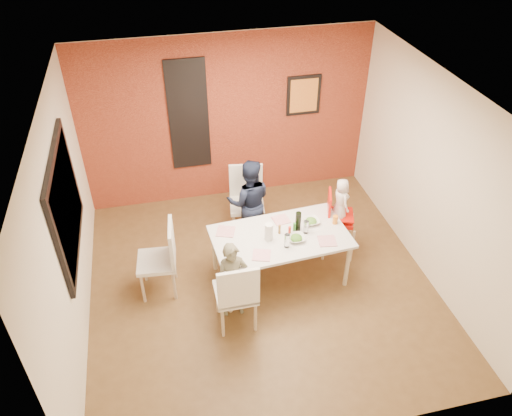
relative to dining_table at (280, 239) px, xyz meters
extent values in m
plane|color=brown|center=(-0.27, -0.07, -0.66)|extent=(4.50, 4.50, 0.00)
cube|color=silver|center=(-0.27, -0.07, 2.04)|extent=(4.50, 4.50, 0.02)
cube|color=#EFE4C5|center=(-0.27, 2.18, 0.69)|extent=(4.50, 0.02, 2.70)
cube|color=#EFE4C5|center=(-0.27, -2.32, 0.69)|extent=(4.50, 0.02, 2.70)
cube|color=#EFE4C5|center=(-2.52, -0.07, 0.69)|extent=(0.02, 4.50, 2.70)
cube|color=#EFE4C5|center=(1.98, -0.07, 0.69)|extent=(0.02, 4.50, 2.70)
cube|color=maroon|center=(-0.27, 2.16, 0.69)|extent=(4.50, 0.02, 2.70)
cube|color=black|center=(-2.49, 0.13, 0.89)|extent=(0.05, 1.70, 1.30)
cube|color=black|center=(-2.48, 0.13, 0.89)|extent=(0.02, 1.55, 1.15)
cube|color=silver|center=(-0.87, 2.15, 0.84)|extent=(0.55, 0.03, 1.70)
cube|color=black|center=(-0.87, 2.14, 0.84)|extent=(0.60, 0.03, 1.76)
cube|color=black|center=(0.93, 2.14, 0.99)|extent=(0.54, 0.03, 0.64)
cube|color=orange|center=(0.93, 2.13, 0.99)|extent=(0.44, 0.01, 0.54)
cube|color=silver|center=(0.00, 0.00, 0.05)|extent=(1.82, 1.10, 0.04)
cylinder|color=#C3B391|center=(-0.77, -0.46, -0.32)|extent=(0.06, 0.06, 0.69)
cylinder|color=#C3B391|center=(-0.82, 0.35, -0.32)|extent=(0.06, 0.06, 0.69)
cylinder|color=#C3B391|center=(0.82, -0.35, -0.32)|extent=(0.06, 0.06, 0.69)
cylinder|color=#C3B391|center=(0.77, 0.46, -0.32)|extent=(0.06, 0.06, 0.69)
cube|color=white|center=(-0.72, -0.64, -0.17)|extent=(0.49, 0.49, 0.06)
cube|color=white|center=(-0.72, -0.86, 0.11)|extent=(0.49, 0.05, 0.55)
cylinder|color=#BCAA8C|center=(-0.52, -0.44, -0.43)|extent=(0.04, 0.04, 0.48)
cylinder|color=#BCAA8C|center=(-0.52, -0.83, -0.43)|extent=(0.04, 0.04, 0.48)
cylinder|color=#BCAA8C|center=(-0.92, -0.44, -0.43)|extent=(0.04, 0.04, 0.48)
cylinder|color=#BCAA8C|center=(-0.92, -0.83, -0.43)|extent=(0.04, 0.04, 0.48)
cube|color=beige|center=(-0.22, 1.06, -0.16)|extent=(0.56, 0.56, 0.06)
cube|color=beige|center=(-0.18, 1.28, 0.12)|extent=(0.49, 0.12, 0.56)
cylinder|color=tan|center=(-0.45, 0.89, -0.42)|extent=(0.04, 0.04, 0.48)
cylinder|color=tan|center=(-0.38, 1.29, -0.42)|extent=(0.04, 0.04, 0.48)
cylinder|color=tan|center=(-0.05, 0.83, -0.42)|extent=(0.04, 0.04, 0.48)
cylinder|color=tan|center=(0.01, 1.22, -0.42)|extent=(0.04, 0.04, 0.48)
cube|color=silver|center=(-1.60, 0.13, -0.17)|extent=(0.53, 0.53, 0.06)
cube|color=silver|center=(-1.38, 0.11, 0.11)|extent=(0.09, 0.49, 0.55)
cylinder|color=tan|center=(-1.78, 0.35, -0.43)|extent=(0.04, 0.04, 0.48)
cylinder|color=tan|center=(-1.38, 0.31, -0.43)|extent=(0.04, 0.04, 0.48)
cylinder|color=tan|center=(-1.82, -0.05, -0.43)|extent=(0.04, 0.04, 0.48)
cylinder|color=tan|center=(-1.42, -0.09, -0.43)|extent=(0.04, 0.04, 0.48)
cube|color=red|center=(0.95, 0.32, -0.09)|extent=(0.44, 0.44, 0.05)
cube|color=red|center=(0.79, 0.38, 0.14)|extent=(0.14, 0.34, 0.41)
cube|color=red|center=(0.95, 0.32, 0.00)|extent=(0.44, 0.44, 0.02)
cylinder|color=tan|center=(1.07, 0.07, -0.39)|extent=(0.03, 0.03, 0.54)
cylinder|color=tan|center=(0.70, 0.20, -0.39)|extent=(0.03, 0.03, 0.54)
cylinder|color=tan|center=(1.20, 0.45, -0.39)|extent=(0.03, 0.03, 0.54)
cylinder|color=tan|center=(0.82, 0.57, -0.39)|extent=(0.03, 0.03, 0.54)
imported|color=#605C44|center=(-0.72, -0.48, -0.12)|extent=(0.40, 0.27, 1.08)
imported|color=#161C31|center=(-0.22, 0.90, 0.00)|extent=(0.72, 0.60, 1.34)
imported|color=beige|center=(0.93, 0.32, 0.25)|extent=(0.25, 0.34, 0.64)
cube|color=white|center=(-0.33, -0.32, 0.07)|extent=(0.27, 0.27, 0.01)
cube|color=white|center=(0.09, 0.31, 0.07)|extent=(0.24, 0.24, 0.01)
cube|color=white|center=(0.55, -0.24, 0.07)|extent=(0.25, 0.25, 0.01)
cube|color=white|center=(-0.68, 0.23, 0.07)|extent=(0.29, 0.29, 0.01)
imported|color=white|center=(0.17, -0.13, 0.09)|extent=(0.23, 0.23, 0.05)
imported|color=white|center=(0.47, 0.16, 0.09)|extent=(0.24, 0.24, 0.05)
cylinder|color=black|center=(0.25, 0.06, 0.20)|extent=(0.07, 0.07, 0.28)
cylinder|color=white|center=(0.02, -0.23, 0.16)|extent=(0.07, 0.07, 0.20)
cylinder|color=white|center=(0.33, -0.02, 0.16)|extent=(0.07, 0.07, 0.19)
cylinder|color=white|center=(-0.17, -0.03, 0.18)|extent=(0.11, 0.11, 0.24)
cylinder|color=red|center=(0.11, -0.02, 0.14)|extent=(0.04, 0.04, 0.14)
cylinder|color=#2E7928|center=(0.19, 0.02, 0.14)|extent=(0.04, 0.04, 0.15)
cylinder|color=brown|center=(0.00, 0.05, 0.13)|extent=(0.03, 0.03, 0.13)
cylinder|color=orange|center=(0.77, 0.08, 0.12)|extent=(0.07, 0.07, 0.12)
camera|label=1|loc=(-1.42, -4.76, 4.18)|focal=35.00mm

